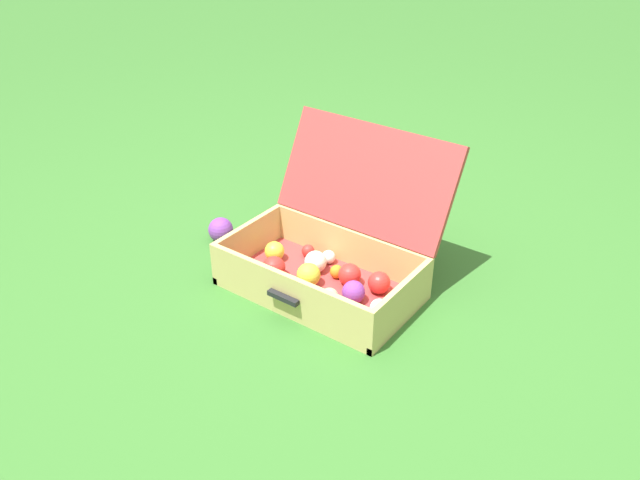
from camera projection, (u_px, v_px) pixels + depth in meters
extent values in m
plane|color=#336B28|center=(329.00, 304.00, 2.08)|extent=(16.00, 16.00, 0.00)
cube|color=#B23838|center=(320.00, 288.00, 2.14)|extent=(0.62, 0.35, 0.03)
cube|color=tan|center=(249.00, 243.00, 2.26)|extent=(0.02, 0.35, 0.15)
cube|color=tan|center=(402.00, 304.00, 1.95)|extent=(0.02, 0.35, 0.15)
cube|color=tan|center=(287.00, 296.00, 1.99)|extent=(0.59, 0.02, 0.15)
cube|color=tan|center=(349.00, 249.00, 2.22)|extent=(0.59, 0.02, 0.15)
cube|color=#B23838|center=(366.00, 177.00, 2.17)|extent=(0.62, 0.18, 0.32)
cube|color=black|center=(283.00, 298.00, 1.97)|extent=(0.11, 0.02, 0.02)
sphere|color=purple|center=(288.00, 284.00, 2.09)|extent=(0.06, 0.06, 0.06)
sphere|color=#D1B784|center=(329.00, 297.00, 2.02)|extent=(0.06, 0.06, 0.06)
sphere|color=#CCDB38|center=(309.00, 275.00, 2.11)|extent=(0.08, 0.08, 0.08)
sphere|color=red|center=(274.00, 268.00, 2.15)|extent=(0.08, 0.08, 0.08)
sphere|color=white|center=(316.00, 262.00, 2.18)|extent=(0.07, 0.07, 0.07)
sphere|color=yellow|center=(305.00, 295.00, 2.03)|extent=(0.06, 0.06, 0.06)
sphere|color=white|center=(329.00, 257.00, 2.23)|extent=(0.05, 0.05, 0.05)
sphere|color=red|center=(379.00, 283.00, 2.08)|extent=(0.07, 0.07, 0.07)
sphere|color=white|center=(379.00, 308.00, 1.97)|extent=(0.06, 0.06, 0.06)
sphere|color=orange|center=(337.00, 272.00, 2.16)|extent=(0.05, 0.05, 0.05)
sphere|color=orange|center=(252.00, 269.00, 2.16)|extent=(0.05, 0.05, 0.05)
sphere|color=purple|center=(353.00, 292.00, 2.04)|extent=(0.07, 0.07, 0.07)
sphere|color=red|center=(350.00, 275.00, 2.12)|extent=(0.07, 0.07, 0.07)
sphere|color=red|center=(308.00, 251.00, 2.27)|extent=(0.04, 0.04, 0.04)
sphere|color=#CCDB38|center=(274.00, 251.00, 2.25)|extent=(0.07, 0.07, 0.07)
sphere|color=purple|center=(221.00, 230.00, 2.40)|extent=(0.09, 0.09, 0.09)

